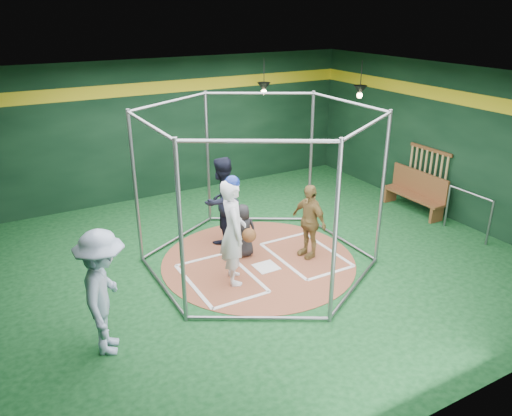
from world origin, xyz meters
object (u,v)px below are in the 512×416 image
batter_figure (233,231)px  umpire (222,200)px  visitor_leopard (309,221)px  dugout_bench (416,191)px

batter_figure → umpire: size_ratio=1.09×
visitor_leopard → dugout_bench: 3.72m
batter_figure → umpire: 1.67m
visitor_leopard → dugout_bench: size_ratio=0.88×
batter_figure → visitor_leopard: (1.74, 0.15, -0.25)m
batter_figure → visitor_leopard: batter_figure is taller
visitor_leopard → dugout_bench: (3.65, 0.68, -0.26)m
umpire → dugout_bench: bearing=149.3°
batter_figure → dugout_bench: bearing=8.8°
dugout_bench → visitor_leopard: bearing=-169.4°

